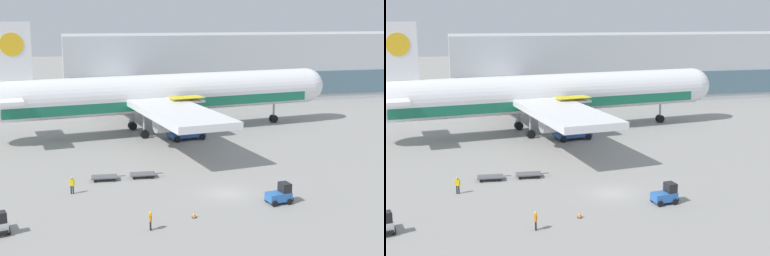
% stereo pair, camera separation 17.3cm
% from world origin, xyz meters
% --- Properties ---
extents(ground_plane, '(400.00, 400.00, 0.00)m').
position_xyz_m(ground_plane, '(0.00, 0.00, 0.00)').
color(ground_plane, gray).
extents(terminal_building, '(90.00, 18.20, 14.00)m').
position_xyz_m(terminal_building, '(29.85, 62.98, 6.99)').
color(terminal_building, '#B2B7BC').
rests_on(terminal_building, ground_plane).
extents(airplane_main, '(57.86, 48.65, 17.00)m').
position_xyz_m(airplane_main, '(-1.28, 30.64, 5.84)').
color(airplane_main, white).
rests_on(airplane_main, ground_plane).
extents(scissor_lift_loader, '(5.57, 4.01, 6.24)m').
position_xyz_m(scissor_lift_loader, '(1.73, 24.97, 2.32)').
color(scissor_lift_loader, '#284C99').
rests_on(scissor_lift_loader, ground_plane).
extents(baggage_tug_foreground, '(2.60, 1.90, 2.00)m').
position_xyz_m(baggage_tug_foreground, '(4.15, -4.12, 0.88)').
color(baggage_tug_foreground, '#2D66B7').
rests_on(baggage_tug_foreground, ground_plane).
extents(baggage_dolly_lead, '(3.75, 1.70, 0.48)m').
position_xyz_m(baggage_dolly_lead, '(-11.69, 7.35, 0.39)').
color(baggage_dolly_lead, '#56565B').
rests_on(baggage_dolly_lead, ground_plane).
extents(baggage_dolly_second, '(3.75, 1.70, 0.48)m').
position_xyz_m(baggage_dolly_second, '(-7.44, 7.39, 0.39)').
color(baggage_dolly_second, '#56565B').
rests_on(baggage_dolly_second, ground_plane).
extents(ground_crew_near, '(0.56, 0.28, 1.78)m').
position_xyz_m(ground_crew_near, '(-15.27, 3.59, 1.05)').
color(ground_crew_near, black).
rests_on(ground_crew_near, ground_plane).
extents(ground_crew_far, '(0.24, 0.57, 1.68)m').
position_xyz_m(ground_crew_far, '(-9.12, -7.67, 0.98)').
color(ground_crew_far, black).
rests_on(ground_crew_far, ground_plane).
extents(traffic_cone_near, '(0.40, 0.40, 0.64)m').
position_xyz_m(traffic_cone_near, '(-4.83, -5.81, 0.31)').
color(traffic_cone_near, black).
rests_on(traffic_cone_near, ground_plane).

